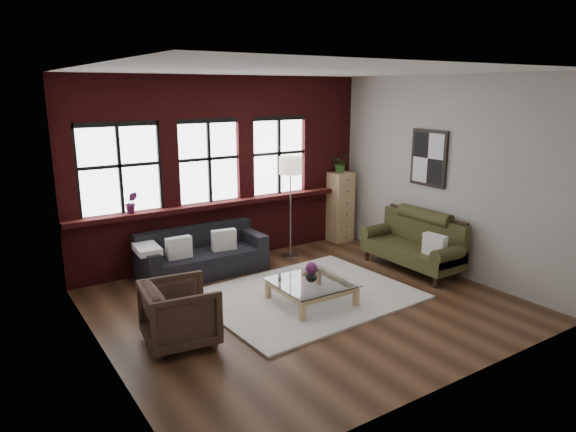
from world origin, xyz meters
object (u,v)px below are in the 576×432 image
dark_sofa (203,253)px  vintage_settee (412,242)px  drawer_chest (340,207)px  coffee_table (311,293)px  armchair (180,314)px  floor_lamp (290,204)px  vase (311,276)px

dark_sofa → vintage_settee: bearing=-29.7°
drawer_chest → coffee_table: bearing=-135.8°
armchair → coffee_table: 2.01m
dark_sofa → drawer_chest: size_ratio=1.48×
coffee_table → floor_lamp: floor_lamp is taller
armchair → dark_sofa: bearing=-23.2°
coffee_table → floor_lamp: 2.28m
coffee_table → floor_lamp: size_ratio=0.51×
dark_sofa → armchair: 2.36m
coffee_table → dark_sofa: bearing=112.2°
armchair → coffee_table: bearing=-79.8°
armchair → drawer_chest: drawer_chest is taller
armchair → coffee_table: armchair is taller
armchair → drawer_chest: bearing=-54.0°
coffee_table → vase: (-0.00, -0.00, 0.25)m
armchair → vase: (1.99, 0.10, 0.03)m
dark_sofa → floor_lamp: size_ratio=1.04×
armchair → vintage_settee: bearing=-78.3°
dark_sofa → coffee_table: dark_sofa is taller
vase → floor_lamp: bearing=64.3°
vintage_settee → coffee_table: (-2.22, -0.22, -0.32)m
drawer_chest → vase: bearing=-135.8°
dark_sofa → drawer_chest: 3.14m
vintage_settee → drawer_chest: drawer_chest is taller
dark_sofa → armchair: armchair is taller
vintage_settee → armchair: (-4.22, -0.31, -0.10)m
vase → drawer_chest: size_ratio=0.12×
armchair → floor_lamp: (2.92, 2.01, 0.60)m
vase → floor_lamp: floor_lamp is taller
drawer_chest → armchair: bearing=-151.4°
dark_sofa → vase: dark_sofa is taller
dark_sofa → coffee_table: (0.79, -1.94, -0.21)m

